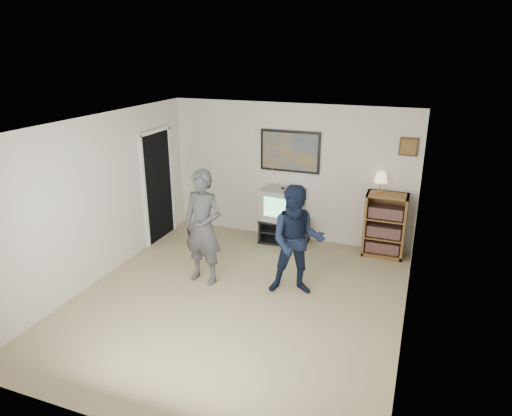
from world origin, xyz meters
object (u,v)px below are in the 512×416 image
Objects in this scene: person_tall at (203,228)px; person_short at (297,241)px; crt_television at (282,204)px; media_stand at (284,230)px; bookshelf at (385,225)px.

person_tall reaches higher than person_short.
person_tall reaches higher than crt_television.
media_stand is 1.93m from person_short.
bookshelf is at bearing 43.25° from person_short.
person_tall is at bearing -103.37° from crt_television.
crt_television is 1.82m from bookshelf.
media_stand is 2.08m from person_tall.
person_short reaches higher than bookshelf.
person_tall is at bearing 170.52° from person_short.
person_tall is 1.07× the size of person_short.
media_stand is at bearing -178.38° from bookshelf.
crt_television is 0.41× the size of person_short.
bookshelf is 3.13m from person_tall.
bookshelf is at bearing 7.85° from crt_television.
person_tall is (-0.66, -1.85, 0.15)m from crt_television.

